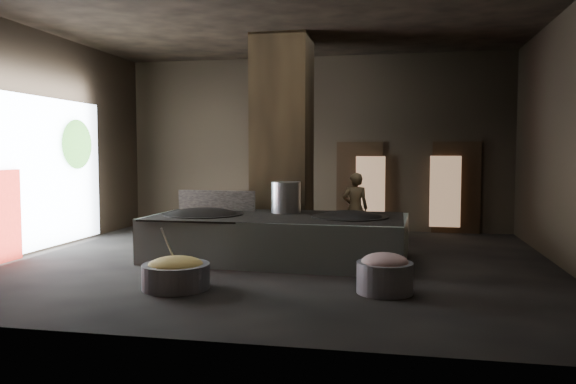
% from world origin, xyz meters
% --- Properties ---
extents(floor, '(10.00, 9.00, 0.10)m').
position_xyz_m(floor, '(0.00, 0.00, -0.05)').
color(floor, black).
rests_on(floor, ground).
extents(ceiling, '(10.00, 9.00, 0.10)m').
position_xyz_m(ceiling, '(0.00, 0.00, 4.55)').
color(ceiling, black).
rests_on(ceiling, back_wall).
extents(back_wall, '(10.00, 0.10, 4.50)m').
position_xyz_m(back_wall, '(0.00, 4.55, 2.25)').
color(back_wall, black).
rests_on(back_wall, ground).
extents(front_wall, '(10.00, 0.10, 4.50)m').
position_xyz_m(front_wall, '(0.00, -4.55, 2.25)').
color(front_wall, black).
rests_on(front_wall, ground).
extents(left_wall, '(0.10, 9.00, 4.50)m').
position_xyz_m(left_wall, '(-5.05, 0.00, 2.25)').
color(left_wall, black).
rests_on(left_wall, ground).
extents(right_wall, '(0.10, 9.00, 4.50)m').
position_xyz_m(right_wall, '(5.05, 0.00, 2.25)').
color(right_wall, black).
rests_on(right_wall, ground).
extents(pillar, '(1.20, 1.20, 4.50)m').
position_xyz_m(pillar, '(-0.30, 1.90, 2.25)').
color(pillar, black).
rests_on(pillar, ground).
extents(hearth_platform, '(4.84, 2.48, 0.83)m').
position_xyz_m(hearth_platform, '(-0.03, 0.16, 0.41)').
color(hearth_platform, '#AEC1B1').
rests_on(hearth_platform, ground).
extents(platform_cap, '(4.64, 2.23, 0.03)m').
position_xyz_m(platform_cap, '(-0.03, 0.16, 0.82)').
color(platform_cap, black).
rests_on(platform_cap, hearth_platform).
extents(wok_left, '(1.50, 1.50, 0.41)m').
position_xyz_m(wok_left, '(-1.48, 0.11, 0.75)').
color(wok_left, black).
rests_on(wok_left, hearth_platform).
extents(wok_left_rim, '(1.53, 1.53, 0.05)m').
position_xyz_m(wok_left_rim, '(-1.48, 0.11, 0.82)').
color(wok_left_rim, black).
rests_on(wok_left_rim, hearth_platform).
extents(wok_right, '(1.39, 1.39, 0.39)m').
position_xyz_m(wok_right, '(1.32, 0.21, 0.75)').
color(wok_right, black).
rests_on(wok_right, hearth_platform).
extents(wok_right_rim, '(1.42, 1.42, 0.05)m').
position_xyz_m(wok_right_rim, '(1.32, 0.21, 0.82)').
color(wok_right_rim, black).
rests_on(wok_right_rim, hearth_platform).
extents(stock_pot, '(0.58, 0.58, 0.62)m').
position_xyz_m(stock_pot, '(0.02, 0.71, 1.13)').
color(stock_pot, gray).
rests_on(stock_pot, hearth_platform).
extents(splash_guard, '(1.65, 0.14, 0.41)m').
position_xyz_m(splash_guard, '(-1.48, 0.91, 1.03)').
color(splash_guard, black).
rests_on(splash_guard, hearth_platform).
extents(cook, '(0.63, 0.47, 1.57)m').
position_xyz_m(cook, '(1.26, 2.29, 0.79)').
color(cook, olive).
rests_on(cook, ground).
extents(veg_basin, '(1.09, 1.09, 0.37)m').
position_xyz_m(veg_basin, '(-1.03, -2.35, 0.18)').
color(veg_basin, slate).
rests_on(veg_basin, ground).
extents(veg_fill, '(0.82, 0.82, 0.25)m').
position_xyz_m(veg_fill, '(-1.03, -2.35, 0.35)').
color(veg_fill, '#90A14E').
rests_on(veg_fill, veg_basin).
extents(ladle, '(0.16, 0.38, 0.71)m').
position_xyz_m(ladle, '(-1.18, -2.20, 0.55)').
color(ladle, gray).
rests_on(ladle, veg_basin).
extents(meat_basin, '(0.95, 0.95, 0.44)m').
position_xyz_m(meat_basin, '(2.02, -2.02, 0.22)').
color(meat_basin, slate).
rests_on(meat_basin, ground).
extents(meat_fill, '(0.67, 0.67, 0.26)m').
position_xyz_m(meat_fill, '(2.02, -2.02, 0.45)').
color(meat_fill, '#AF696A').
rests_on(meat_fill, meat_basin).
extents(doorway_near, '(1.18, 0.08, 2.38)m').
position_xyz_m(doorway_near, '(1.20, 4.45, 1.10)').
color(doorway_near, black).
rests_on(doorway_near, ground).
extents(doorway_near_glow, '(0.74, 0.04, 1.75)m').
position_xyz_m(doorway_near_glow, '(1.48, 4.32, 1.05)').
color(doorway_near_glow, '#8C6647').
rests_on(doorway_near_glow, ground).
extents(doorway_far, '(1.18, 0.08, 2.38)m').
position_xyz_m(doorway_far, '(3.60, 4.45, 1.10)').
color(doorway_far, black).
rests_on(doorway_far, ground).
extents(doorway_far_glow, '(0.75, 0.04, 1.77)m').
position_xyz_m(doorway_far_glow, '(3.33, 4.29, 1.05)').
color(doorway_far_glow, '#8C6647').
rests_on(doorway_far_glow, ground).
extents(left_opening, '(0.04, 4.20, 3.10)m').
position_xyz_m(left_opening, '(-4.95, 0.20, 1.60)').
color(left_opening, white).
rests_on(left_opening, ground).
extents(pavilion_sliver, '(0.05, 0.90, 1.70)m').
position_xyz_m(pavilion_sliver, '(-4.88, -1.10, 0.85)').
color(pavilion_sliver, maroon).
rests_on(pavilion_sliver, ground).
extents(tree_silhouette, '(0.28, 1.10, 1.10)m').
position_xyz_m(tree_silhouette, '(-4.85, 1.30, 2.20)').
color(tree_silhouette, '#194714').
rests_on(tree_silhouette, left_opening).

